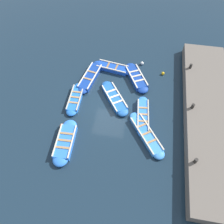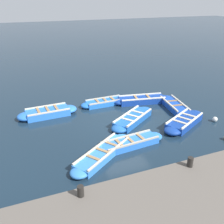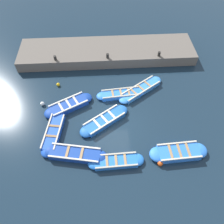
% 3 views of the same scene
% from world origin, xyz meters
% --- Properties ---
extents(ground_plane, '(120.00, 120.00, 0.00)m').
position_xyz_m(ground_plane, '(0.00, 0.00, 0.00)').
color(ground_plane, '#162838').
extents(boat_drifting, '(1.45, 3.73, 0.44)m').
position_xyz_m(boat_drifting, '(-1.92, 2.18, 0.19)').
color(boat_drifting, navy).
rests_on(boat_drifting, ground).
extents(boat_alongside, '(0.88, 3.12, 0.36)m').
position_xyz_m(boat_alongside, '(-2.48, -0.07, 0.15)').
color(boat_alongside, blue).
rests_on(boat_alongside, ground).
extents(boat_mid_row, '(3.37, 1.28, 0.40)m').
position_xyz_m(boat_mid_row, '(-0.40, 3.53, 0.17)').
color(boat_mid_row, '#1947B7').
rests_on(boat_mid_row, ground).
extents(boat_outer_left, '(2.32, 3.35, 0.43)m').
position_xyz_m(boat_outer_left, '(1.64, 2.75, 0.18)').
color(boat_outer_left, navy).
rests_on(boat_outer_left, ground).
extents(boat_broadside, '(2.64, 3.35, 0.40)m').
position_xyz_m(boat_broadside, '(0.29, 0.46, 0.17)').
color(boat_broadside, '#1E59AD').
rests_on(boat_broadside, ground).
extents(boat_end_of_row, '(1.00, 3.39, 0.37)m').
position_xyz_m(boat_end_of_row, '(2.46, -0.74, 0.16)').
color(boat_end_of_row, blue).
rests_on(boat_end_of_row, ground).
extents(boat_centre, '(2.74, 3.50, 0.36)m').
position_xyz_m(boat_centre, '(2.81, -2.17, 0.15)').
color(boat_centre, '#3884E0').
rests_on(boat_centre, ground).
extents(boat_inner_gap, '(1.14, 3.35, 0.45)m').
position_xyz_m(boat_inner_gap, '(-2.16, -3.61, 0.20)').
color(boat_inner_gap, blue).
rests_on(boat_inner_gap, ground).
extents(quay_wall, '(3.17, 13.67, 0.80)m').
position_xyz_m(quay_wall, '(6.82, 0.00, 0.40)').
color(quay_wall, '#605951').
rests_on(quay_wall, ground).
extents(bollard_north, '(0.20, 0.20, 0.35)m').
position_xyz_m(bollard_north, '(5.58, -3.87, 0.97)').
color(bollard_north, black).
rests_on(bollard_north, quay_wall).
extents(bollard_mid_north, '(0.20, 0.20, 0.35)m').
position_xyz_m(bollard_mid_north, '(5.58, 0.00, 0.97)').
color(bollard_mid_north, black).
rests_on(bollard_mid_north, quay_wall).
extents(bollard_mid_south, '(0.20, 0.20, 0.35)m').
position_xyz_m(bollard_mid_south, '(5.58, 3.87, 0.97)').
color(bollard_mid_south, black).
rests_on(bollard_mid_south, quay_wall).
extents(buoy_orange_near, '(0.28, 0.28, 0.28)m').
position_xyz_m(buoy_orange_near, '(1.92, 4.51, 0.14)').
color(buoy_orange_near, silver).
rests_on(buoy_orange_near, ground).
extents(buoy_yellow_far, '(0.30, 0.30, 0.30)m').
position_xyz_m(buoy_yellow_far, '(-2.73, -2.47, 0.15)').
color(buoy_yellow_far, '#E05119').
rests_on(buoy_yellow_far, ground).
extents(buoy_white_drifting, '(0.24, 0.24, 0.24)m').
position_xyz_m(buoy_white_drifting, '(3.67, 3.64, 0.12)').
color(buoy_white_drifting, '#EAB214').
rests_on(buoy_white_drifting, ground).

